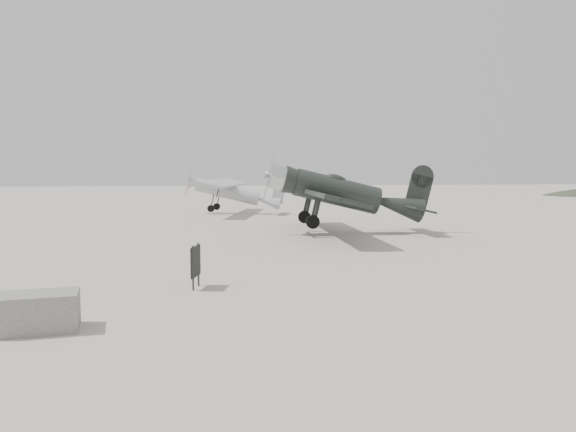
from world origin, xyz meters
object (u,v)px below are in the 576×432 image
at_px(lowwing_monoplane, 344,194).
at_px(highwing_monoplane, 231,189).
at_px(equipment_block, 38,312).
at_px(sign_board, 196,262).

bearing_deg(lowwing_monoplane, highwing_monoplane, 112.58).
xyz_separation_m(lowwing_monoplane, highwing_monoplane, (-5.22, 12.70, -0.26)).
bearing_deg(highwing_monoplane, equipment_block, -87.06).
bearing_deg(sign_board, equipment_block, -116.07).
relative_size(lowwing_monoplane, equipment_block, 7.46).
bearing_deg(sign_board, highwing_monoplane, 99.58).
xyz_separation_m(lowwing_monoplane, sign_board, (-6.83, -11.75, -1.26)).
height_order(equipment_block, sign_board, sign_board).
bearing_deg(lowwing_monoplane, equipment_block, -122.33).
bearing_deg(equipment_block, highwing_monoplane, 80.69).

